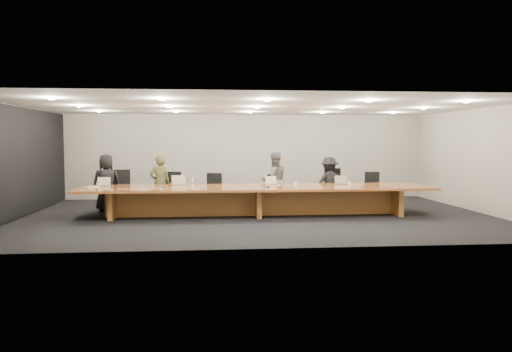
{
  "coord_description": "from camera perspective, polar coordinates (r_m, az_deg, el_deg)",
  "views": [
    {
      "loc": [
        -1.22,
        -12.71,
        1.91
      ],
      "look_at": [
        0.0,
        0.3,
        1.0
      ],
      "focal_mm": 35.0,
      "sensor_mm": 36.0,
      "label": 1
    }
  ],
  "objects": [
    {
      "name": "ground",
      "position": [
        12.92,
        0.12,
        -4.52
      ],
      "size": [
        12.0,
        12.0,
        0.0
      ],
      "primitive_type": "plane",
      "color": "black",
      "rests_on": "ground"
    },
    {
      "name": "back_wall",
      "position": [
        16.77,
        -1.18,
        2.24
      ],
      "size": [
        12.0,
        0.02,
        2.8
      ],
      "primitive_type": "cube",
      "color": "beige",
      "rests_on": "ground"
    },
    {
      "name": "left_wall_panel",
      "position": [
        13.57,
        -25.71,
        1.32
      ],
      "size": [
        0.08,
        7.84,
        2.74
      ],
      "primitive_type": "cube",
      "color": "black",
      "rests_on": "ground"
    },
    {
      "name": "conference_table",
      "position": [
        12.85,
        0.13,
        -2.23
      ],
      "size": [
        9.0,
        1.8,
        0.75
      ],
      "color": "#944A20",
      "rests_on": "ground"
    },
    {
      "name": "chair_far_left",
      "position": [
        14.16,
        -15.07,
        -1.55
      ],
      "size": [
        0.7,
        0.7,
        1.16
      ],
      "primitive_type": null,
      "rotation": [
        0.0,
        0.0,
        0.22
      ],
      "color": "black",
      "rests_on": "ground"
    },
    {
      "name": "chair_left",
      "position": [
        14.13,
        -9.63,
        -1.64
      ],
      "size": [
        0.64,
        0.64,
        1.08
      ],
      "primitive_type": null,
      "rotation": [
        0.0,
        0.0,
        -0.17
      ],
      "color": "black",
      "rests_on": "ground"
    },
    {
      "name": "chair_mid_left",
      "position": [
        14.06,
        -5.0,
        -1.72
      ],
      "size": [
        0.65,
        0.65,
        1.03
      ],
      "primitive_type": null,
      "rotation": [
        0.0,
        0.0,
        -0.28
      ],
      "color": "black",
      "rests_on": "ground"
    },
    {
      "name": "chair_mid_right",
      "position": [
        14.09,
        2.36,
        -1.76
      ],
      "size": [
        0.59,
        0.59,
        1.0
      ],
      "primitive_type": null,
      "rotation": [
        0.0,
        0.0,
        0.17
      ],
      "color": "black",
      "rests_on": "ground"
    },
    {
      "name": "chair_right",
      "position": [
        14.5,
        8.99,
        -1.33
      ],
      "size": [
        0.62,
        0.62,
        1.16
      ],
      "primitive_type": null,
      "rotation": [
        0.0,
        0.0,
        0.06
      ],
      "color": "black",
      "rests_on": "ground"
    },
    {
      "name": "chair_far_right",
      "position": [
        14.79,
        13.44,
        -1.5
      ],
      "size": [
        0.59,
        0.59,
        1.05
      ],
      "primitive_type": null,
      "rotation": [
        0.0,
        0.0,
        0.1
      ],
      "color": "black",
      "rests_on": "ground"
    },
    {
      "name": "person_a",
      "position": [
        14.2,
        -16.71,
        -0.74
      ],
      "size": [
        0.86,
        0.66,
        1.57
      ],
      "primitive_type": "imported",
      "rotation": [
        0.0,
        0.0,
        3.37
      ],
      "color": "black",
      "rests_on": "ground"
    },
    {
      "name": "person_b",
      "position": [
        14.0,
        -10.93,
        -0.8
      ],
      "size": [
        0.61,
        0.45,
        1.52
      ],
      "primitive_type": "imported",
      "rotation": [
        0.0,
        0.0,
        3.31
      ],
      "color": "#3D3D21",
      "rests_on": "ground"
    },
    {
      "name": "person_c",
      "position": [
        14.1,
        2.1,
        -0.52
      ],
      "size": [
        0.91,
        0.79,
        1.61
      ],
      "primitive_type": "imported",
      "rotation": [
        0.0,
        0.0,
        3.4
      ],
      "color": "#4D4D4F",
      "rests_on": "ground"
    },
    {
      "name": "person_d",
      "position": [
        14.43,
        8.36,
        -0.74
      ],
      "size": [
        1.03,
        0.71,
        1.47
      ],
      "primitive_type": "imported",
      "rotation": [
        0.0,
        0.0,
        3.33
      ],
      "color": "black",
      "rests_on": "ground"
    },
    {
      "name": "laptop_a",
      "position": [
        13.34,
        -17.04,
        -0.64
      ],
      "size": [
        0.32,
        0.24,
        0.25
      ],
      "primitive_type": null,
      "rotation": [
        0.0,
        0.0,
        0.03
      ],
      "color": "#C6B597",
      "rests_on": "conference_table"
    },
    {
      "name": "laptop_b",
      "position": [
        13.15,
        -8.77,
        -0.5
      ],
      "size": [
        0.41,
        0.33,
        0.29
      ],
      "primitive_type": null,
      "rotation": [
        0.0,
        0.0,
        0.21
      ],
      "color": "tan",
      "rests_on": "conference_table"
    },
    {
      "name": "laptop_d",
      "position": [
        13.15,
        1.97,
        -0.53
      ],
      "size": [
        0.38,
        0.34,
        0.25
      ],
      "primitive_type": null,
      "rotation": [
        0.0,
        0.0,
        0.41
      ],
      "color": "beige",
      "rests_on": "conference_table"
    },
    {
      "name": "laptop_e",
      "position": [
        13.49,
        9.77,
        -0.47
      ],
      "size": [
        0.32,
        0.24,
        0.25
      ],
      "primitive_type": null,
      "rotation": [
        0.0,
        0.0,
        -0.02
      ],
      "color": "tan",
      "rests_on": "conference_table"
    },
    {
      "name": "water_bottle",
      "position": [
        13.06,
        -7.3,
        -0.72
      ],
      "size": [
        0.07,
        0.07,
        0.2
      ],
      "primitive_type": "cylinder",
      "rotation": [
        0.0,
        0.0,
        -0.2
      ],
      "color": "silver",
      "rests_on": "conference_table"
    },
    {
      "name": "amber_mug",
      "position": [
        12.91,
        -9.78,
        -1.02
      ],
      "size": [
        0.09,
        0.09,
        0.09
      ],
      "primitive_type": "cylinder",
      "rotation": [
        0.0,
        0.0,
        -0.18
      ],
      "color": "maroon",
      "rests_on": "conference_table"
    },
    {
      "name": "paper_cup_near",
      "position": [
        13.07,
        4.52,
        -0.9
      ],
      "size": [
        0.11,
        0.11,
        0.1
      ],
      "primitive_type": "cone",
      "rotation": [
        0.0,
        0.0,
        -0.39
      ],
      "color": "white",
      "rests_on": "conference_table"
    },
    {
      "name": "paper_cup_far",
      "position": [
        13.42,
        10.63,
        -0.83
      ],
      "size": [
        0.09,
        0.09,
        0.1
      ],
      "primitive_type": "cone",
      "rotation": [
        0.0,
        0.0,
        -0.01
      ],
      "color": "silver",
      "rests_on": "conference_table"
    },
    {
      "name": "notepad",
      "position": [
        13.2,
        -18.17,
        -1.23
      ],
      "size": [
        0.34,
        0.31,
        0.02
      ],
      "primitive_type": "cube",
      "rotation": [
        0.0,
        0.0,
        0.43
      ],
      "color": "silver",
      "rests_on": "conference_table"
    },
    {
      "name": "lime_gadget",
      "position": [
        13.19,
        -18.24,
        -1.14
      ],
      "size": [
        0.17,
        0.1,
        0.03
      ],
      "primitive_type": "cube",
      "rotation": [
        0.0,
        0.0,
        -0.01
      ],
      "color": "#69C334",
      "rests_on": "notepad"
    },
    {
      "name": "av_box",
      "position": [
        12.29,
        -16.58,
        -1.53
      ],
      "size": [
        0.23,
        0.18,
        0.03
      ],
      "primitive_type": "cube",
      "rotation": [
        0.0,
        0.0,
        -0.15
      ],
      "color": "#BCBBC1",
      "rests_on": "conference_table"
    },
    {
      "name": "mic_left",
      "position": [
        12.4,
        -10.48,
        -1.39
      ],
      "size": [
        0.13,
        0.13,
        0.03
      ],
      "primitive_type": "cone",
      "rotation": [
        0.0,
        0.0,
        -0.26
      ],
      "color": "black",
      "rests_on": "conference_table"
    },
    {
      "name": "mic_center",
      "position": [
        12.48,
        1.36,
        -1.28
      ],
      "size": [
        0.17,
        0.17,
        0.03
      ],
      "primitive_type": "cone",
      "rotation": [
        0.0,
        0.0,
        -0.25
      ],
      "color": "black",
      "rests_on": "conference_table"
    },
    {
      "name": "mic_right",
      "position": [
        12.93,
        12.15,
        -1.19
      ],
      "size": [
        0.13,
        0.13,
        0.03
      ],
      "primitive_type": "cone",
      "rotation": [
        0.0,
        0.0,
        0.21
      ],
      "color": "black",
      "rests_on": "conference_table"
    }
  ]
}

